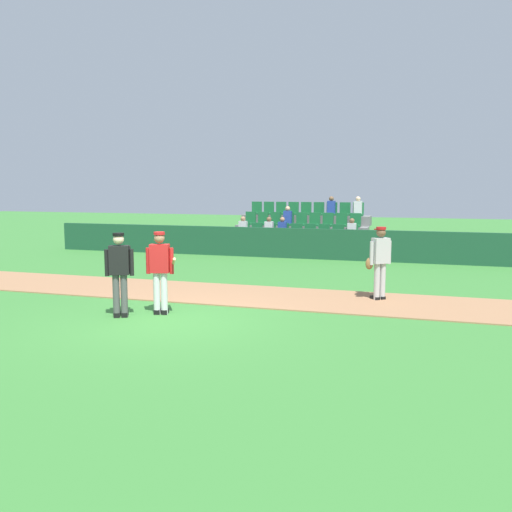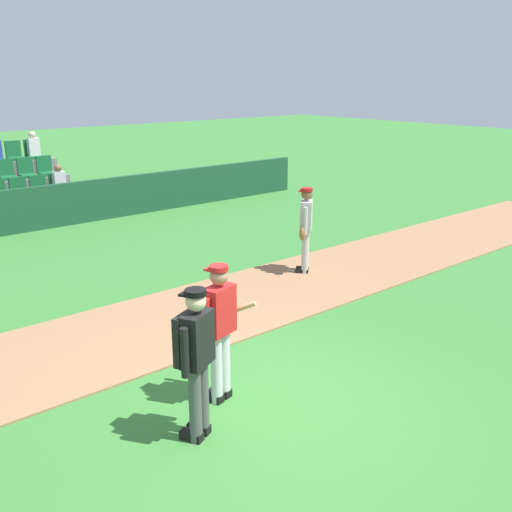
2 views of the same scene
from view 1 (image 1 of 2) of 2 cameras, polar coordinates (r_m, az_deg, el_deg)
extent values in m
plane|color=#387A33|center=(11.49, -9.31, -6.52)|extent=(80.00, 80.00, 0.00)
cube|color=#9E704C|center=(14.05, -3.99, -3.87)|extent=(28.00, 2.62, 0.03)
cube|color=#19472D|center=(21.00, 3.48, 1.33)|extent=(20.00, 0.16, 1.14)
cube|color=slate|center=(22.86, 4.62, 0.74)|extent=(5.55, 2.95, 0.30)
cube|color=slate|center=(22.00, 4.13, 1.41)|extent=(5.45, 0.85, 0.40)
cube|color=#196033|center=(22.49, -1.38, 2.19)|extent=(0.44, 0.40, 0.08)
cube|color=#196033|center=(22.68, -1.20, 2.86)|extent=(0.44, 0.08, 0.50)
cube|color=silver|center=(22.51, -1.34, 2.96)|extent=(0.32, 0.22, 0.52)
sphere|color=#9E7051|center=(22.49, -1.35, 3.85)|extent=(0.20, 0.20, 0.20)
cube|color=#196033|center=(22.32, -0.05, 2.15)|extent=(0.44, 0.40, 0.08)
cube|color=#196033|center=(22.51, 0.12, 2.83)|extent=(0.44, 0.08, 0.50)
cube|color=#196033|center=(22.16, 1.31, 2.11)|extent=(0.44, 0.40, 0.08)
cube|color=#196033|center=(22.35, 1.47, 2.80)|extent=(0.44, 0.08, 0.50)
cube|color=silver|center=(22.18, 1.35, 2.90)|extent=(0.32, 0.22, 0.52)
sphere|color=brown|center=(22.16, 1.35, 3.80)|extent=(0.20, 0.20, 0.20)
cube|color=#196033|center=(22.01, 2.69, 2.07)|extent=(0.44, 0.40, 0.08)
cube|color=#196033|center=(22.20, 2.84, 2.76)|extent=(0.44, 0.08, 0.50)
cube|color=#263F99|center=(22.04, 2.72, 2.86)|extent=(0.32, 0.22, 0.52)
sphere|color=#9E7051|center=(22.01, 2.73, 3.77)|extent=(0.20, 0.20, 0.20)
cube|color=#196033|center=(21.88, 4.08, 2.03)|extent=(0.44, 0.40, 0.08)
cube|color=#196033|center=(22.07, 4.22, 2.73)|extent=(0.44, 0.08, 0.50)
cube|color=#196033|center=(21.76, 5.49, 1.99)|extent=(0.44, 0.40, 0.08)
cube|color=#196033|center=(21.95, 5.62, 2.69)|extent=(0.44, 0.08, 0.50)
cube|color=#196033|center=(21.65, 6.91, 1.94)|extent=(0.44, 0.40, 0.08)
cube|color=#196033|center=(21.84, 7.03, 2.65)|extent=(0.44, 0.08, 0.50)
cube|color=#196033|center=(21.55, 8.35, 1.90)|extent=(0.44, 0.40, 0.08)
cube|color=#196033|center=(21.75, 8.45, 2.60)|extent=(0.44, 0.08, 0.50)
cube|color=#196033|center=(21.47, 9.80, 1.85)|extent=(0.44, 0.40, 0.08)
cube|color=#196033|center=(21.67, 9.89, 2.56)|extent=(0.44, 0.08, 0.50)
cube|color=silver|center=(21.50, 9.83, 2.66)|extent=(0.32, 0.22, 0.52)
sphere|color=brown|center=(21.47, 9.85, 3.59)|extent=(0.20, 0.20, 0.20)
cube|color=slate|center=(22.79, 4.64, 2.61)|extent=(5.45, 0.85, 0.40)
cube|color=#196033|center=(23.26, -0.70, 3.34)|extent=(0.44, 0.40, 0.08)
cube|color=#196033|center=(23.46, -0.54, 3.99)|extent=(0.44, 0.08, 0.50)
cube|color=#196033|center=(23.10, 0.59, 3.32)|extent=(0.44, 0.40, 0.08)
cube|color=#196033|center=(23.29, 0.75, 3.96)|extent=(0.44, 0.08, 0.50)
cube|color=#196033|center=(22.94, 1.91, 3.29)|extent=(0.44, 0.40, 0.08)
cube|color=#196033|center=(23.14, 2.06, 3.94)|extent=(0.44, 0.08, 0.50)
cube|color=#196033|center=(22.80, 3.24, 3.25)|extent=(0.44, 0.40, 0.08)
cube|color=#196033|center=(23.00, 3.38, 3.91)|extent=(0.44, 0.08, 0.50)
cube|color=#263F99|center=(22.83, 3.28, 4.01)|extent=(0.32, 0.22, 0.52)
sphere|color=tan|center=(22.81, 3.29, 4.89)|extent=(0.20, 0.20, 0.20)
cube|color=#196033|center=(22.67, 4.59, 3.22)|extent=(0.44, 0.40, 0.08)
cube|color=#196033|center=(22.87, 4.72, 3.88)|extent=(0.44, 0.08, 0.50)
cube|color=#196033|center=(22.55, 5.95, 3.18)|extent=(0.44, 0.40, 0.08)
cube|color=#196033|center=(22.75, 6.07, 3.85)|extent=(0.44, 0.08, 0.50)
cube|color=#196033|center=(22.45, 7.33, 3.15)|extent=(0.44, 0.40, 0.08)
cube|color=#196033|center=(22.65, 7.44, 3.81)|extent=(0.44, 0.08, 0.50)
cube|color=#196033|center=(22.36, 8.72, 3.11)|extent=(0.44, 0.40, 0.08)
cube|color=#196033|center=(22.56, 8.82, 3.78)|extent=(0.44, 0.08, 0.50)
cube|color=#196033|center=(22.28, 10.12, 3.06)|extent=(0.44, 0.40, 0.08)
cube|color=#196033|center=(22.48, 10.21, 3.74)|extent=(0.44, 0.08, 0.50)
cube|color=slate|center=(23.59, 5.12, 3.73)|extent=(5.45, 0.85, 0.40)
cube|color=#196033|center=(24.05, -0.07, 4.42)|extent=(0.44, 0.40, 0.08)
cube|color=#196033|center=(24.25, 0.09, 5.04)|extent=(0.44, 0.08, 0.50)
cube|color=#196033|center=(23.89, 1.19, 4.40)|extent=(0.44, 0.40, 0.08)
cube|color=#196033|center=(24.09, 1.34, 5.02)|extent=(0.44, 0.08, 0.50)
cube|color=#196033|center=(23.74, 2.47, 4.38)|extent=(0.44, 0.40, 0.08)
cube|color=#196033|center=(23.94, 2.61, 5.00)|extent=(0.44, 0.08, 0.50)
cube|color=#196033|center=(23.60, 3.76, 4.36)|extent=(0.44, 0.40, 0.08)
cube|color=#196033|center=(23.80, 3.90, 4.98)|extent=(0.44, 0.08, 0.50)
cube|color=#196033|center=(23.48, 5.07, 4.33)|extent=(0.44, 0.40, 0.08)
cube|color=#196033|center=(23.68, 5.19, 4.96)|extent=(0.44, 0.08, 0.50)
cube|color=#196033|center=(23.36, 6.39, 4.30)|extent=(0.44, 0.40, 0.08)
cube|color=#196033|center=(23.57, 6.50, 4.93)|extent=(0.44, 0.08, 0.50)
cube|color=#196033|center=(23.26, 7.72, 4.27)|extent=(0.44, 0.40, 0.08)
cube|color=#196033|center=(23.47, 7.83, 4.90)|extent=(0.44, 0.08, 0.50)
cube|color=#263F99|center=(23.30, 7.76, 5.01)|extent=(0.32, 0.22, 0.52)
sphere|color=brown|center=(23.29, 7.77, 5.87)|extent=(0.20, 0.20, 0.20)
cube|color=#196033|center=(23.17, 9.07, 4.23)|extent=(0.44, 0.40, 0.08)
cube|color=#196033|center=(23.38, 9.16, 4.87)|extent=(0.44, 0.08, 0.50)
cube|color=#196033|center=(23.10, 10.42, 4.19)|extent=(0.44, 0.40, 0.08)
cube|color=#196033|center=(23.31, 10.50, 4.83)|extent=(0.44, 0.08, 0.50)
cube|color=silver|center=(23.14, 10.45, 4.94)|extent=(0.32, 0.22, 0.52)
sphere|color=beige|center=(23.12, 10.47, 5.81)|extent=(0.20, 0.20, 0.20)
cylinder|color=silver|center=(11.94, -10.18, -3.82)|extent=(0.14, 0.14, 0.90)
cylinder|color=silver|center=(11.90, -9.43, -3.83)|extent=(0.14, 0.14, 0.90)
cube|color=black|center=(12.07, -10.08, -5.63)|extent=(0.18, 0.28, 0.10)
cube|color=black|center=(12.04, -9.33, -5.65)|extent=(0.18, 0.28, 0.10)
cube|color=red|center=(11.80, -9.88, -0.25)|extent=(0.44, 0.32, 0.60)
cylinder|color=red|center=(11.86, -11.06, -0.48)|extent=(0.09, 0.09, 0.55)
cylinder|color=red|center=(11.75, -8.69, -0.50)|extent=(0.09, 0.09, 0.55)
sphere|color=#9E7051|center=(11.75, -9.93, 1.83)|extent=(0.22, 0.22, 0.22)
cylinder|color=#B21919|center=(11.74, -9.94, 2.32)|extent=(0.23, 0.23, 0.06)
cube|color=#B21919|center=(11.84, -9.83, 2.21)|extent=(0.20, 0.16, 0.02)
cylinder|color=tan|center=(11.86, -8.59, -0.91)|extent=(0.47, 0.71, 0.41)
cylinder|color=#4C4C4C|center=(11.83, -14.19, -4.02)|extent=(0.14, 0.14, 0.90)
cylinder|color=#4C4C4C|center=(11.81, -13.42, -4.02)|extent=(0.14, 0.14, 0.90)
cube|color=black|center=(11.97, -14.10, -5.85)|extent=(0.22, 0.29, 0.10)
cube|color=black|center=(11.95, -13.33, -5.84)|extent=(0.22, 0.29, 0.10)
cube|color=black|center=(11.70, -13.91, -0.41)|extent=(0.46, 0.37, 0.60)
cylinder|color=black|center=(11.74, -15.12, -0.67)|extent=(0.09, 0.09, 0.55)
cylinder|color=black|center=(11.68, -12.69, -0.64)|extent=(0.09, 0.09, 0.55)
sphere|color=beige|center=(11.65, -13.98, 1.68)|extent=(0.22, 0.22, 0.22)
cylinder|color=black|center=(11.64, -13.99, 2.17)|extent=(0.23, 0.23, 0.06)
cube|color=black|center=(11.75, -13.93, 2.07)|extent=(0.21, 0.18, 0.02)
cube|color=black|center=(11.83, -13.84, -0.33)|extent=(0.43, 0.26, 0.56)
cylinder|color=#B2B2B2|center=(13.42, 12.34, -2.66)|extent=(0.14, 0.14, 0.90)
cylinder|color=#B2B2B2|center=(13.51, 12.89, -2.60)|extent=(0.14, 0.14, 0.90)
cube|color=black|center=(13.54, 12.15, -4.28)|extent=(0.26, 0.28, 0.10)
cube|color=black|center=(13.63, 12.70, -4.22)|extent=(0.26, 0.28, 0.10)
cube|color=#B2B2B2|center=(13.36, 12.70, 0.54)|extent=(0.45, 0.43, 0.60)
cylinder|color=#B2B2B2|center=(13.22, 11.82, 0.28)|extent=(0.09, 0.09, 0.55)
cylinder|color=#B2B2B2|center=(13.51, 13.56, 0.38)|extent=(0.09, 0.09, 0.55)
sphere|color=brown|center=(13.32, 12.75, 2.38)|extent=(0.22, 0.22, 0.22)
cylinder|color=#B21919|center=(13.31, 12.77, 2.81)|extent=(0.23, 0.23, 0.06)
cube|color=#B21919|center=(13.40, 12.51, 2.71)|extent=(0.21, 0.21, 0.02)
ellipsoid|color=brown|center=(13.28, 11.60, -0.77)|extent=(0.23, 0.22, 0.28)
camera|label=2|loc=(10.68, -44.61, 11.48)|focal=41.61mm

